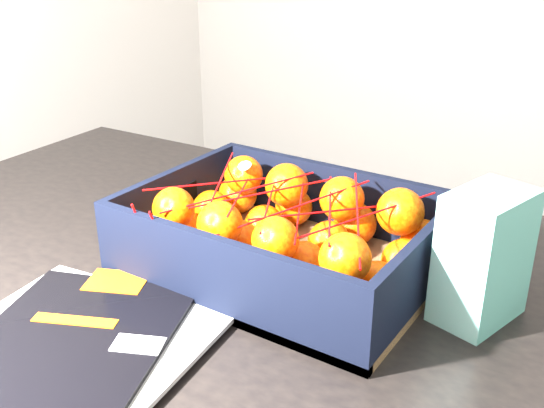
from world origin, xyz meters
The scene contains 6 objects.
table centered at (-0.29, -0.01, 0.65)m, with size 1.23×0.85×0.75m.
magazine_stack centered at (-0.28, -0.28, 0.76)m, with size 0.32×0.34×0.02m.
produce_crate centered at (-0.18, 0.02, 0.78)m, with size 0.40×0.30×0.11m.
clementine_heap centered at (-0.17, 0.02, 0.81)m, with size 0.37×0.28×0.11m.
mesh_net centered at (-0.19, 0.00, 0.85)m, with size 0.33×0.26×0.09m.
retail_carton centered at (0.08, 0.05, 0.83)m, with size 0.07×0.11×0.16m, color white.
Camera 1 is at (0.23, -0.64, 1.18)m, focal length 42.22 mm.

